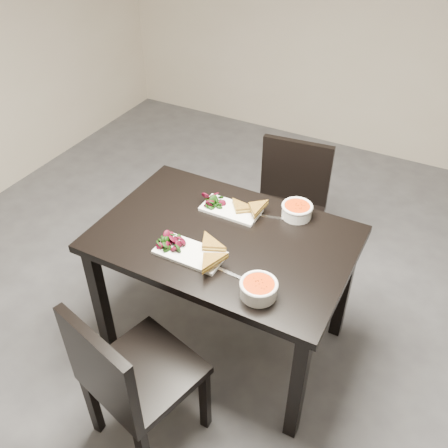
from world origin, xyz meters
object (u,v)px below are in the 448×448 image
at_px(plate_far, 231,210).
at_px(soup_bowl_far, 297,210).
at_px(chair_far, 288,203).
at_px(table, 224,251).
at_px(plate_near, 190,253).
at_px(chair_near, 128,376).
at_px(soup_bowl_near, 259,288).

height_order(plate_far, soup_bowl_far, soup_bowl_far).
bearing_deg(chair_far, table, -100.37).
relative_size(table, chair_far, 1.41).
bearing_deg(plate_near, table, 68.73).
bearing_deg(chair_far, soup_bowl_far, -72.35).
height_order(plate_near, plate_far, same).
xyz_separation_m(table, chair_far, (0.05, 0.74, -0.17)).
bearing_deg(chair_far, plate_far, -107.99).
distance_m(chair_near, soup_bowl_near, 0.65).
xyz_separation_m(chair_far, soup_bowl_far, (0.19, -0.43, 0.30)).
bearing_deg(chair_far, chair_near, -101.35).
bearing_deg(soup_bowl_far, chair_near, -107.66).
xyz_separation_m(chair_near, plate_far, (0.01, 0.89, 0.27)).
xyz_separation_m(table, chair_near, (-0.07, -0.70, -0.17)).
distance_m(chair_far, soup_bowl_far, 0.56).
distance_m(plate_far, soup_bowl_far, 0.33).
xyz_separation_m(plate_near, plate_far, (0.01, 0.38, -0.00)).
height_order(chair_far, plate_far, chair_far).
relative_size(chair_near, plate_near, 2.72).
bearing_deg(chair_far, soup_bowl_near, -82.39).
height_order(chair_far, plate_near, chair_far).
relative_size(table, plate_far, 4.08).
distance_m(table, plate_far, 0.22).
xyz_separation_m(table, plate_far, (-0.06, 0.19, 0.11)).
xyz_separation_m(chair_near, chair_far, (0.13, 1.44, 0.00)).
relative_size(chair_far, soup_bowl_near, 5.39).
bearing_deg(soup_bowl_far, plate_near, -123.04).
xyz_separation_m(plate_near, soup_bowl_far, (0.32, 0.49, 0.03)).
bearing_deg(plate_near, soup_bowl_far, 56.96).
height_order(table, chair_near, chair_near).
distance_m(table, plate_near, 0.23).
xyz_separation_m(plate_far, soup_bowl_far, (0.31, 0.11, 0.03)).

